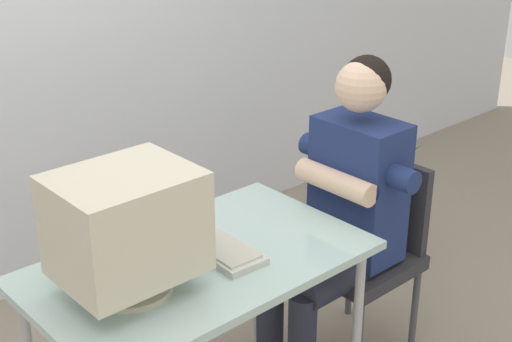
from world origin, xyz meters
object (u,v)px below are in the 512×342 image
desk (200,276)px  potted_plant (366,197)px  crt_monitor (127,226)px  person_seated (341,210)px  office_chair (367,245)px  desk_mug (165,215)px  keyboard (214,245)px

desk → potted_plant: 1.54m
desk → crt_monitor: 0.40m
person_seated → potted_plant: 0.97m
crt_monitor → person_seated: size_ratio=0.33×
office_chair → person_seated: (-0.18, -0.00, 0.22)m
office_chair → potted_plant: bearing=40.0°
desk → desk_mug: size_ratio=10.63×
crt_monitor → desk_mug: crt_monitor is taller
crt_monitor → desk_mug: bearing=40.6°
keyboard → person_seated: 0.59m
potted_plant → desk_mug: desk_mug is taller
office_chair → potted_plant: office_chair is taller
desk → potted_plant: (1.44, 0.45, -0.31)m
keyboard → office_chair: size_ratio=0.49×
desk → office_chair: office_chair is taller
person_seated → keyboard: bearing=174.3°
desk → office_chair: 0.88m
keyboard → desk_mug: (-0.04, 0.24, 0.04)m
crt_monitor → person_seated: bearing=-1.4°
person_seated → crt_monitor: bearing=178.6°
desk → crt_monitor: size_ratio=2.69×
office_chair → person_seated: bearing=-180.0°
person_seated → desk: bearing=177.0°
crt_monitor → potted_plant: bearing=15.2°
person_seated → potted_plant: person_seated is taller
keyboard → person_seated: bearing=-5.7°
desk_mug → desk: bearing=-100.2°
keyboard → person_seated: size_ratio=0.32×
desk → potted_plant: desk is taller
office_chair → desk_mug: bearing=159.9°
crt_monitor → person_seated: person_seated is taller
desk → keyboard: bearing=14.8°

